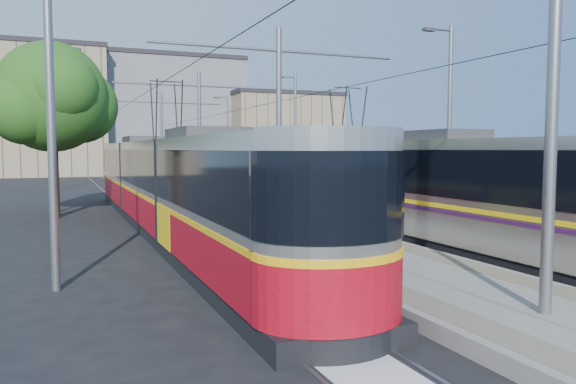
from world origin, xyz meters
name	(u,v)px	position (x,y,z in m)	size (l,w,h in m)	color
ground	(406,280)	(0.00, 0.00, 0.00)	(160.00, 160.00, 0.00)	black
platform	(214,205)	(0.00, 17.00, 0.15)	(4.00, 50.00, 0.30)	gray
tactile_strip_left	(186,203)	(-1.45, 17.00, 0.30)	(0.70, 50.00, 0.01)	gray
tactile_strip_right	(241,201)	(1.45, 17.00, 0.30)	(0.70, 50.00, 0.01)	gray
rails	(214,208)	(0.00, 17.00, 0.02)	(8.71, 70.00, 0.03)	gray
track_arrow	(323,340)	(-3.60, -3.00, 0.01)	(1.20, 5.00, 0.01)	silver
tram_left	(168,184)	(-3.60, 10.16, 1.71)	(2.43, 28.54, 5.50)	black
tram_right	(347,178)	(3.60, 9.50, 1.86)	(2.43, 29.47, 5.50)	black
catenary	(230,116)	(0.00, 14.15, 4.52)	(9.20, 70.00, 7.00)	slate
street_lamps	(195,129)	(0.00, 21.00, 4.18)	(15.18, 38.22, 8.00)	slate
shelter	(227,177)	(0.31, 15.72, 1.64)	(1.09, 1.34, 2.56)	black
tree	(59,100)	(-7.22, 16.14, 5.19)	(5.29, 4.89, 7.68)	#382314
building_left	(30,111)	(-10.00, 60.00, 7.32)	(16.32, 12.24, 14.62)	gray
building_centre	(165,116)	(6.00, 64.00, 7.35)	(18.36, 14.28, 14.67)	slate
building_right	(281,133)	(20.00, 58.00, 5.14)	(14.28, 10.20, 10.26)	gray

